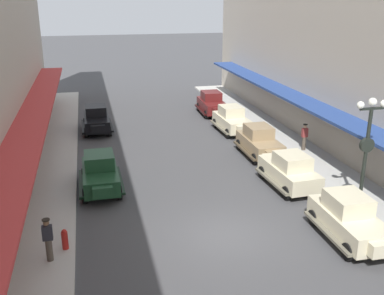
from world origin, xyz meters
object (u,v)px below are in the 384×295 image
object	(u,v)px
parked_car_4	(349,217)
fire_hydrant	(65,239)
parked_car_1	(212,103)
parked_car_2	(289,170)
parked_car_0	(232,119)
pedestrian_0	(304,137)
pedestrian_1	(48,239)
parked_car_6	(259,141)
parked_car_3	(96,119)
parked_car_5	(100,172)
lamp_post_with_clock	(366,151)

from	to	relation	value
parked_car_4	fire_hydrant	bearing A→B (deg)	171.77
parked_car_1	fire_hydrant	size ratio (longest dim) A/B	5.23
parked_car_2	parked_car_0	bearing A→B (deg)	88.70
pedestrian_0	pedestrian_1	size ratio (longest dim) A/B	1.00
parked_car_0	parked_car_6	distance (m)	5.20
parked_car_3	fire_hydrant	size ratio (longest dim) A/B	5.21
fire_hydrant	parked_car_5	bearing A→B (deg)	74.40
parked_car_2	parked_car_4	bearing A→B (deg)	-88.93
parked_car_2	fire_hydrant	world-z (taller)	parked_car_2
parked_car_5	fire_hydrant	size ratio (longest dim) A/B	5.21
parked_car_5	parked_car_6	size ratio (longest dim) A/B	1.00
parked_car_3	pedestrian_0	size ratio (longest dim) A/B	2.56
parked_car_4	parked_car_6	xyz separation A→B (m)	(0.16, 10.04, 0.00)
parked_car_3	lamp_post_with_clock	size ratio (longest dim) A/B	0.83
parked_car_5	lamp_post_with_clock	bearing A→B (deg)	-25.55
fire_hydrant	parked_car_2	bearing A→B (deg)	18.61
parked_car_1	lamp_post_with_clock	xyz separation A→B (m)	(1.61, -18.57, 2.04)
parked_car_1	pedestrian_1	distance (m)	22.75
parked_car_2	fire_hydrant	size ratio (longest dim) A/B	5.27
parked_car_6	fire_hydrant	size ratio (longest dim) A/B	5.20
parked_car_1	parked_car_4	world-z (taller)	same
lamp_post_with_clock	parked_car_1	bearing A→B (deg)	94.96
fire_hydrant	parked_car_0	bearing A→B (deg)	50.70
parked_car_1	parked_car_3	xyz separation A→B (m)	(-9.42, -2.83, 0.00)
parked_car_6	parked_car_5	bearing A→B (deg)	-163.63
parked_car_0	parked_car_6	size ratio (longest dim) A/B	1.01
parked_car_3	parked_car_6	xyz separation A→B (m)	(9.48, -7.57, 0.00)
parked_car_5	pedestrian_0	size ratio (longest dim) A/B	2.56
pedestrian_0	parked_car_5	bearing A→B (deg)	-167.50
parked_car_2	pedestrian_1	distance (m)	12.26
parked_car_6	parked_car_0	bearing A→B (deg)	90.40
fire_hydrant	pedestrian_0	xyz separation A→B (m)	(14.16, 8.41, 0.45)
parked_car_3	parked_car_0	bearing A→B (deg)	-14.13
parked_car_4	lamp_post_with_clock	bearing A→B (deg)	47.55
parked_car_5	fire_hydrant	xyz separation A→B (m)	(-1.57, -5.62, -0.38)
parked_car_4	parked_car_1	bearing A→B (deg)	89.72
parked_car_0	parked_car_6	bearing A→B (deg)	-89.60
parked_car_0	pedestrian_1	bearing A→B (deg)	-129.20
parked_car_2	pedestrian_0	size ratio (longest dim) A/B	2.59
parked_car_4	pedestrian_0	xyz separation A→B (m)	(3.12, 10.01, 0.07)
parked_car_0	parked_car_5	xyz separation A→B (m)	(-9.60, -8.03, 0.00)
parked_car_2	parked_car_5	bearing A→B (deg)	168.34
parked_car_6	fire_hydrant	world-z (taller)	parked_car_6
parked_car_1	parked_car_3	size ratio (longest dim) A/B	1.00
parked_car_6	parked_car_2	bearing A→B (deg)	-93.15
parked_car_6	lamp_post_with_clock	world-z (taller)	lamp_post_with_clock
parked_car_4	lamp_post_with_clock	xyz separation A→B (m)	(1.71, 1.87, 2.04)
parked_car_4	fire_hydrant	distance (m)	11.16
parked_car_3	parked_car_4	xyz separation A→B (m)	(9.31, -17.62, 0.00)
parked_car_0	lamp_post_with_clock	distance (m)	13.62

